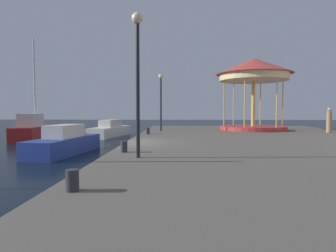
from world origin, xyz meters
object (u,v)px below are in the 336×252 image
(carousel, at_px, (254,76))
(lamp_post_near_edge, at_px, (138,60))
(motorboat_white, at_px, (110,130))
(lamp_post_mid_promenade, at_px, (161,92))
(bollard_north, at_px, (148,131))
(motorboat_blue, at_px, (65,143))
(sailboat_red, at_px, (33,130))
(person_far_corner, at_px, (329,121))
(bollard_south, at_px, (72,180))
(bollard_center, at_px, (124,147))

(carousel, relative_size, lamp_post_near_edge, 1.28)
(motorboat_white, relative_size, carousel, 0.98)
(lamp_post_mid_promenade, xyz_separation_m, bollard_north, (-0.67, -2.87, -2.68))
(motorboat_blue, distance_m, carousel, 14.68)
(sailboat_red, distance_m, motorboat_blue, 8.57)
(motorboat_white, height_order, lamp_post_near_edge, lamp_post_near_edge)
(lamp_post_mid_promenade, bearing_deg, person_far_corner, -4.95)
(bollard_south, bearing_deg, lamp_post_mid_promenade, 87.33)
(bollard_south, height_order, bollard_center, same)
(bollard_south, bearing_deg, bollard_center, 89.70)
(carousel, bearing_deg, motorboat_white, 167.70)
(bollard_south, distance_m, bollard_center, 4.88)
(lamp_post_near_edge, height_order, person_far_corner, lamp_post_near_edge)
(motorboat_blue, bearing_deg, person_far_corner, 16.95)
(motorboat_white, relative_size, bollard_north, 14.28)
(carousel, bearing_deg, lamp_post_mid_promenade, -168.99)
(lamp_post_mid_promenade, bearing_deg, motorboat_blue, -128.41)
(bollard_center, bearing_deg, lamp_post_mid_promenade, 86.26)
(lamp_post_mid_promenade, relative_size, bollard_north, 10.49)
(carousel, bearing_deg, sailboat_red, -177.81)
(motorboat_blue, distance_m, bollard_north, 5.20)
(bollard_center, bearing_deg, person_far_corner, 38.09)
(sailboat_red, xyz_separation_m, motorboat_blue, (5.27, -6.76, -0.21))
(lamp_post_near_edge, distance_m, person_far_corner, 16.13)
(motorboat_white, xyz_separation_m, sailboat_red, (-5.28, -3.25, 0.23))
(lamp_post_mid_promenade, distance_m, bollard_north, 3.99)
(lamp_post_mid_promenade, height_order, person_far_corner, lamp_post_mid_promenade)
(lamp_post_near_edge, distance_m, lamp_post_mid_promenade, 11.88)
(bollard_center, bearing_deg, sailboat_red, 129.24)
(sailboat_red, xyz_separation_m, bollard_center, (9.35, -11.44, 0.20))
(carousel, xyz_separation_m, bollard_center, (-7.82, -12.10, -3.95))
(motorboat_white, distance_m, sailboat_red, 6.20)
(bollard_north, bearing_deg, bollard_south, -90.24)
(carousel, height_order, lamp_post_mid_promenade, carousel)
(bollard_north, bearing_deg, lamp_post_near_edge, -85.91)
(bollard_center, xyz_separation_m, person_far_corner, (12.38, 9.70, 0.60))
(bollard_center, bearing_deg, bollard_north, 89.80)
(motorboat_white, distance_m, carousel, 12.93)
(carousel, distance_m, bollard_south, 19.12)
(lamp_post_mid_promenade, xyz_separation_m, bollard_center, (-0.70, -10.72, -2.68))
(motorboat_white, xyz_separation_m, lamp_post_mid_promenade, (4.77, -3.98, 3.10))
(motorboat_blue, xyz_separation_m, carousel, (11.90, 7.41, 4.36))
(lamp_post_mid_promenade, bearing_deg, bollard_center, -93.74)
(bollard_north, height_order, bollard_center, same)
(bollard_south, distance_m, person_far_corner, 19.16)
(bollard_south, bearing_deg, bollard_north, 89.76)
(sailboat_red, relative_size, bollard_south, 19.92)
(lamp_post_near_edge, relative_size, bollard_north, 11.31)
(sailboat_red, distance_m, person_far_corner, 21.81)
(motorboat_white, distance_m, bollard_north, 7.99)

